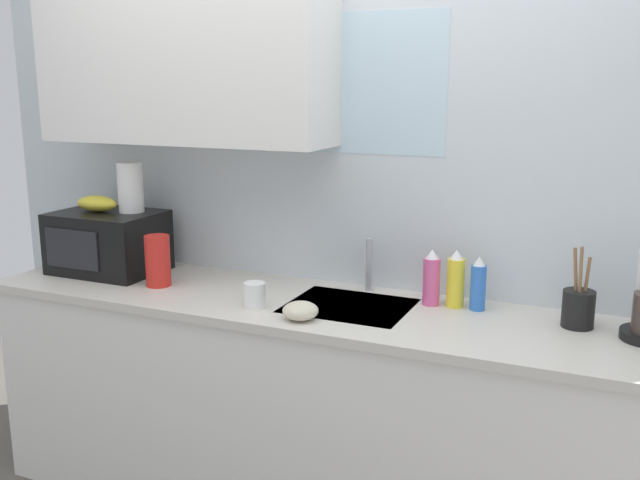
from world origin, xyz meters
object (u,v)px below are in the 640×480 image
Objects in this scene: dish_soap_bottle_pink at (431,279)px; dish_soap_bottle_yellow at (456,280)px; microwave at (108,242)px; dish_soap_bottle_blue at (478,285)px; paper_towel_roll at (130,187)px; cereal_canister at (158,261)px; banana_bunch at (97,204)px; mug_white at (255,295)px; small_bowl at (300,311)px; utensil_crock at (578,307)px.

dish_soap_bottle_pink is 0.98× the size of dish_soap_bottle_yellow.
dish_soap_bottle_blue is (1.62, 0.12, -0.04)m from microwave.
paper_towel_roll reaches higher than cereal_canister.
banana_bunch reaches higher than dish_soap_bottle_yellow.
mug_white is (0.90, -0.19, -0.26)m from banana_bunch.
dish_soap_bottle_yellow is at bearing 6.96° from dish_soap_bottle_pink.
banana_bunch reaches higher than dish_soap_bottle_blue.
banana_bunch is at bearing -175.78° from dish_soap_bottle_pink.
microwave is at bearing -175.79° from dish_soap_bottle_blue.
paper_towel_roll is 0.39m from cereal_canister.
paper_towel_roll reaches higher than dish_soap_bottle_blue.
small_bowl is (1.07, -0.25, -0.10)m from microwave.
paper_towel_roll reaches higher than small_bowl.
paper_towel_roll is 0.99× the size of dish_soap_bottle_yellow.
microwave is 0.18m from banana_bunch.
dish_soap_bottle_pink is 0.74× the size of utensil_crock.
cereal_canister is at bearing 169.95° from mug_white.
utensil_crock is (0.44, -0.05, -0.03)m from dish_soap_bottle_yellow.
banana_bunch is 0.91× the size of paper_towel_roll.
mug_white is (0.51, -0.09, -0.06)m from cereal_canister.
dish_soap_bottle_yellow is (1.59, 0.12, -0.20)m from banana_bunch.
cereal_canister is at bearing -14.38° from banana_bunch.
mug_white is at bearing -155.71° from dish_soap_bottle_yellow.
mug_white is 0.32× the size of utensil_crock.
cereal_canister reaches higher than small_bowl.
paper_towel_roll reaches higher than banana_bunch.
dish_soap_bottle_yellow is at bearing 173.35° from utensil_crock.
microwave reaches higher than cereal_canister.
cereal_canister is (-1.11, -0.21, 0.01)m from dish_soap_bottle_pink.
dish_soap_bottle_pink reaches higher than small_bowl.
microwave is 3.54× the size of small_bowl.
microwave is 0.27m from paper_towel_roll.
microwave is at bearing -152.83° from paper_towel_roll.
dish_soap_bottle_pink reaches higher than cereal_canister.
paper_towel_roll is 1.47m from dish_soap_bottle_yellow.
microwave is 2.30× the size of banana_bunch.
paper_towel_roll is 1.91m from utensil_crock.
microwave is 1.98m from utensil_crock.
cereal_canister is at bearing -174.09° from utensil_crock.
banana_bunch is (-0.05, 0.00, 0.17)m from microwave.
microwave is 2.24× the size of dish_soap_bottle_blue.
dish_soap_bottle_yellow is at bearing 38.31° from small_bowl.
microwave is at bearing -175.58° from dish_soap_bottle_pink.
dish_soap_bottle_yellow is at bearing 4.57° from microwave.
dish_soap_bottle_pink is 1.66× the size of small_bowl.
microwave is at bearing 167.47° from mug_white.
dish_soap_bottle_pink is (1.45, 0.11, -0.03)m from microwave.
banana_bunch is 1.69m from dish_soap_bottle_blue.
dish_soap_bottle_pink is at bearing 4.22° from banana_bunch.
microwave is at bearing -1.80° from banana_bunch.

